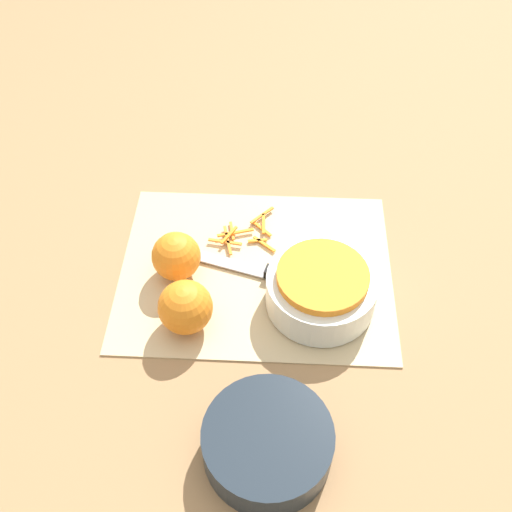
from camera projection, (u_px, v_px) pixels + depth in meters
name	position (u px, v px, depth m)	size (l,w,h in m)	color
ground_plane	(256.00, 270.00, 1.00)	(4.00, 4.00, 0.00)	#9E754C
cutting_board	(256.00, 269.00, 1.00)	(0.45, 0.35, 0.01)	#CCB284
bowl_speckled	(321.00, 288.00, 0.92)	(0.17, 0.17, 0.07)	silver
bowl_dark	(268.00, 443.00, 0.77)	(0.17, 0.17, 0.06)	#1E2833
knife	(274.00, 274.00, 0.98)	(0.26, 0.09, 0.02)	black
orange_left	(176.00, 256.00, 0.96)	(0.08, 0.08, 0.08)	orange
orange_right	(185.00, 307.00, 0.89)	(0.08, 0.08, 0.08)	orange
peel_pile	(245.00, 233.00, 1.04)	(0.12, 0.12, 0.01)	orange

